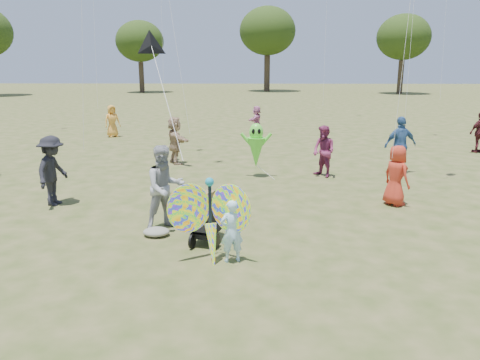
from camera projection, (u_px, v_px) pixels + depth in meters
name	position (u px, v px, depth m)	size (l,w,h in m)	color
ground	(248.00, 255.00, 8.96)	(160.00, 160.00, 0.00)	#51592B
child_girl	(232.00, 231.00, 8.51)	(0.43, 0.28, 1.19)	#B4E7FF
adult_man	(165.00, 188.00, 10.19)	(0.91, 0.71, 1.87)	#9B9CA0
grey_bag	(156.00, 232.00, 9.92)	(0.56, 0.46, 0.18)	gray
crowd_a	(396.00, 176.00, 11.94)	(0.76, 0.50, 1.56)	red
crowd_b	(53.00, 171.00, 11.93)	(1.16, 0.67, 1.80)	black
crowd_c	(400.00, 145.00, 15.41)	(1.11, 0.46, 1.89)	#355C93
crowd_d	(175.00, 140.00, 16.95)	(1.59, 0.51, 1.72)	tan
crowd_e	(324.00, 151.00, 14.96)	(0.81, 0.63, 1.66)	#7E2A52
crowd_g	(112.00, 121.00, 23.23)	(0.77, 0.50, 1.58)	gold
crowd_h	(480.00, 132.00, 19.07)	(0.98, 0.41, 1.66)	#49181E
crowd_j	(257.00, 120.00, 24.02)	(1.37, 0.43, 1.47)	#C26F9B
jogging_stroller	(206.00, 213.00, 9.51)	(0.68, 1.12, 1.09)	black
butterfly_kite	(211.00, 220.00, 8.48)	(1.74, 0.75, 1.79)	#F14F26
delta_kite_rig	(152.00, 47.00, 11.84)	(1.54, 2.70, 2.92)	black
alien_kite	(256.00, 147.00, 14.91)	(1.12, 0.69, 1.74)	#5CEC37
tree_line	(286.00, 33.00, 50.86)	(91.78, 33.60, 10.79)	#3A2D21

